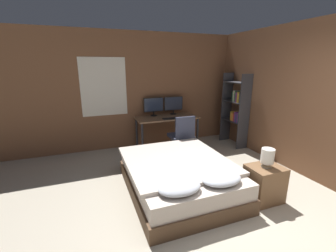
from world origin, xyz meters
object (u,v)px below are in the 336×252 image
at_px(monitor_right, 173,104).
at_px(computer_mouse, 181,117).
at_px(desk, 167,120).
at_px(office_chair, 182,140).
at_px(bedside_lamp, 268,156).
at_px(monitor_left, 154,106).
at_px(bed, 179,176).
at_px(keyboard, 170,118).
at_px(nightstand, 264,184).
at_px(bookshelf, 237,107).

bearing_deg(monitor_right, computer_mouse, -88.98).
height_order(desk, monitor_right, monitor_right).
distance_m(desk, office_chair, 0.75).
bearing_deg(monitor_right, bedside_lamp, -84.13).
relative_size(computer_mouse, office_chair, 0.08).
height_order(bedside_lamp, monitor_right, monitor_right).
bearing_deg(bedside_lamp, office_chair, 103.49).
height_order(desk, monitor_left, monitor_left).
relative_size(bed, bedside_lamp, 7.06).
bearing_deg(keyboard, nightstand, -77.07).
height_order(nightstand, computer_mouse, computer_mouse).
relative_size(nightstand, monitor_right, 1.11).
bearing_deg(keyboard, desk, 90.00).
xyz_separation_m(bedside_lamp, monitor_right, (-0.29, 2.86, 0.30)).
relative_size(keyboard, office_chair, 0.38).
relative_size(bedside_lamp, office_chair, 0.30).
bearing_deg(computer_mouse, bedside_lamp, -83.22).
distance_m(nightstand, bookshelf, 2.51).
bearing_deg(desk, monitor_left, 138.58).
xyz_separation_m(monitor_left, office_chair, (0.35, -0.92, -0.62)).
xyz_separation_m(nightstand, office_chair, (-0.46, 1.94, 0.12)).
bearing_deg(office_chair, bedside_lamp, -76.51).
height_order(bedside_lamp, keyboard, bedside_lamp).
xyz_separation_m(bedside_lamp, computer_mouse, (-0.29, 2.40, 0.07)).
height_order(nightstand, bedside_lamp, bedside_lamp).
relative_size(keyboard, computer_mouse, 5.03).
relative_size(monitor_right, computer_mouse, 6.96).
bearing_deg(bed, computer_mouse, 65.39).
height_order(desk, keyboard, keyboard).
bearing_deg(monitor_right, office_chair, -100.51).
height_order(nightstand, monitor_left, monitor_left).
distance_m(monitor_left, office_chair, 1.16).
bearing_deg(monitor_left, monitor_right, 0.00).
xyz_separation_m(desk, keyboard, (0.00, -0.22, 0.10)).
bearing_deg(bed, bedside_lamp, -32.46).
height_order(desk, bookshelf, bookshelf).
distance_m(monitor_left, computer_mouse, 0.73).
distance_m(bed, computer_mouse, 1.96).
height_order(bed, monitor_right, monitor_right).
relative_size(nightstand, desk, 0.37).
height_order(bed, nightstand, bed).
xyz_separation_m(bed, office_chair, (0.61, 1.25, 0.13)).
bearing_deg(bookshelf, keyboard, 171.14).
relative_size(monitor_left, monitor_right, 1.00).
bearing_deg(office_chair, desk, 97.19).
relative_size(desk, monitor_right, 3.02).
distance_m(bedside_lamp, monitor_right, 2.89).
bearing_deg(monitor_left, computer_mouse, -40.77).
distance_m(bedside_lamp, computer_mouse, 2.42).
xyz_separation_m(monitor_left, keyboard, (0.26, -0.45, -0.24)).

